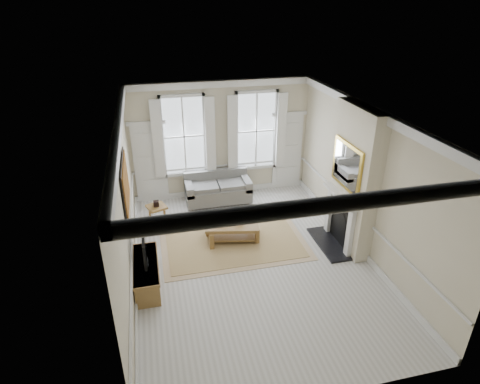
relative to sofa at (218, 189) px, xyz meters
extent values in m
plane|color=#B7B5AD|center=(0.21, -3.11, -0.36)|extent=(7.20, 7.20, 0.00)
plane|color=white|center=(0.21, -3.11, 3.04)|extent=(7.20, 7.20, 0.00)
plane|color=beige|center=(0.21, 0.49, 1.34)|extent=(5.20, 0.00, 5.20)
plane|color=beige|center=(-2.39, -3.11, 1.34)|extent=(0.00, 7.20, 7.20)
plane|color=beige|center=(2.81, -3.11, 1.34)|extent=(0.00, 7.20, 7.20)
cube|color=silver|center=(-1.84, 0.45, 0.79)|extent=(0.90, 0.08, 2.30)
cube|color=silver|center=(2.26, 0.45, 0.79)|extent=(0.90, 0.08, 2.30)
cube|color=#9F6D1B|center=(-2.35, -2.81, 1.69)|extent=(0.05, 1.66, 1.06)
cube|color=beige|center=(2.64, -2.91, 1.34)|extent=(0.35, 1.70, 3.38)
cube|color=black|center=(2.21, -2.91, -0.34)|extent=(0.55, 1.50, 0.05)
cube|color=silver|center=(2.41, -3.46, 0.21)|extent=(0.10, 0.18, 1.15)
cube|color=silver|center=(2.41, -2.36, 0.21)|extent=(0.10, 0.18, 1.15)
cube|color=silver|center=(2.36, -2.91, 0.94)|extent=(0.20, 1.45, 0.06)
cube|color=black|center=(2.46, -2.91, 0.19)|extent=(0.02, 0.92, 1.00)
cube|color=gold|center=(2.42, -2.91, 1.69)|extent=(0.06, 1.26, 1.06)
cube|color=#565553|center=(0.00, -0.06, -0.09)|extent=(1.87, 0.91, 0.42)
cube|color=#565553|center=(0.00, 0.30, 0.28)|extent=(1.87, 0.20, 0.44)
cube|color=#565553|center=(-0.83, -0.06, 0.16)|extent=(0.20, 0.91, 0.30)
cube|color=#565553|center=(0.83, -0.06, 0.16)|extent=(0.20, 0.91, 0.30)
cylinder|color=brown|center=(-0.81, -0.39, -0.32)|extent=(0.06, 0.06, 0.08)
cylinder|color=brown|center=(0.81, 0.28, -0.32)|extent=(0.06, 0.06, 0.08)
cube|color=brown|center=(-1.79, -1.00, 0.16)|extent=(0.58, 0.58, 0.06)
cube|color=brown|center=(-1.97, -1.17, -0.11)|extent=(0.05, 0.05, 0.50)
cube|color=brown|center=(-1.61, -1.17, -0.11)|extent=(0.05, 0.05, 0.50)
cube|color=brown|center=(-1.97, -0.82, -0.11)|extent=(0.05, 0.05, 0.50)
cube|color=brown|center=(-1.61, -0.82, -0.11)|extent=(0.05, 0.05, 0.50)
cube|color=tan|center=(-0.04, -2.16, -0.35)|extent=(3.50, 2.60, 0.02)
cube|color=brown|center=(-0.04, -2.16, 0.08)|extent=(1.40, 0.99, 0.08)
cube|color=brown|center=(-0.58, -2.43, -0.16)|extent=(0.10, 0.10, 0.40)
cube|color=brown|center=(0.50, -2.43, -0.16)|extent=(0.10, 0.10, 0.40)
cube|color=brown|center=(-0.58, -1.88, -0.16)|extent=(0.10, 0.10, 0.40)
cube|color=brown|center=(0.50, -1.88, -0.16)|extent=(0.10, 0.10, 0.40)
cylinder|color=black|center=(-0.29, -2.11, 0.17)|extent=(0.10, 0.10, 0.10)
cylinder|color=black|center=(0.16, -2.21, 0.18)|extent=(0.16, 0.16, 0.11)
imported|color=black|center=(0.01, -2.06, 0.15)|extent=(0.31, 0.31, 0.06)
cube|color=brown|center=(-2.13, -3.40, -0.09)|extent=(0.48, 1.50, 0.53)
cube|color=black|center=(-2.11, -3.40, 0.19)|extent=(0.08, 0.30, 0.03)
cube|color=black|center=(-2.11, -3.40, 0.58)|extent=(0.05, 0.90, 0.55)
cube|color=black|center=(-2.08, -3.40, 0.58)|extent=(0.01, 0.83, 0.50)
camera|label=1|loc=(-1.78, -10.37, 5.14)|focal=30.00mm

